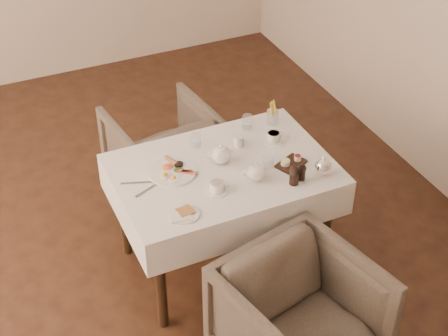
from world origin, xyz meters
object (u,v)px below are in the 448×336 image
armchair_near (300,320)px  armchair_far (164,151)px  teapot_centre (221,153)px  table (223,184)px  breakfast_plate (172,171)px

armchair_near → armchair_far: 1.79m
armchair_far → teapot_centre: 0.97m
table → breakfast_plate: size_ratio=4.57×
breakfast_plate → teapot_centre: teapot_centre is taller
table → armchair_near: (0.04, -0.90, -0.29)m
armchair_near → breakfast_plate: breakfast_plate is taller
armchair_near → table: bearing=79.7°
armchair_far → breakfast_plate: size_ratio=2.55×
table → armchair_far: table is taller
armchair_near → teapot_centre: bearing=78.9°
table → teapot_centre: 0.19m
armchair_near → armchair_far: size_ratio=1.06×
table → breakfast_plate: breakfast_plate is taller
armchair_near → breakfast_plate: (-0.33, 0.99, 0.42)m
armchair_near → armchair_far: (-0.11, 1.79, -0.02)m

